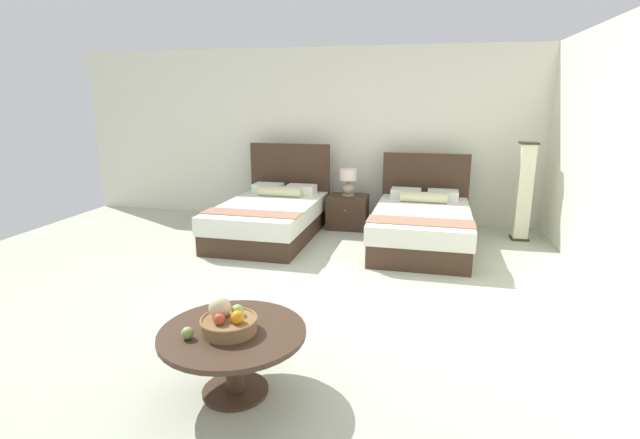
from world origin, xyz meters
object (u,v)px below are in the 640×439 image
bed_near_window (271,216)px  loose_apple (187,333)px  table_lamp (348,180)px  coffee_table (233,344)px  floor_lamp_corner (524,192)px  bed_near_corner (422,225)px  fruit_bowl (228,321)px  nightstand (348,212)px

bed_near_window → loose_apple: bed_near_window is taller
table_lamp → loose_apple: bearing=-94.0°
coffee_table → loose_apple: bearing=-144.7°
bed_near_window → floor_lamp_corner: (3.44, 0.59, 0.38)m
bed_near_corner → floor_lamp_corner: (1.35, 0.60, 0.38)m
bed_near_corner → floor_lamp_corner: bearing=23.9°
fruit_bowl → nightstand: bearing=88.7°
bed_near_corner → fruit_bowl: 3.83m
bed_near_corner → fruit_bowl: (-1.20, -3.63, 0.24)m
bed_near_corner → floor_lamp_corner: floor_lamp_corner is taller
fruit_bowl → floor_lamp_corner: size_ratio=0.27×
loose_apple → floor_lamp_corner: size_ratio=0.06×
table_lamp → bed_near_corner: bearing=-33.0°
coffee_table → bed_near_corner: bearing=71.9°
bed_near_corner → table_lamp: (-1.10, 0.71, 0.45)m
bed_near_window → floor_lamp_corner: bearing=9.7°
bed_near_window → table_lamp: bearing=35.4°
bed_near_window → nightstand: bearing=34.6°
loose_apple → floor_lamp_corner: floor_lamp_corner is taller
bed_near_window → fruit_bowl: (0.89, -3.63, 0.23)m
bed_near_window → fruit_bowl: bearing=-76.2°
table_lamp → loose_apple: (-0.31, -4.49, -0.24)m
bed_near_corner → coffee_table: 3.80m
table_lamp → floor_lamp_corner: (2.45, -0.12, -0.06)m
nightstand → table_lamp: table_lamp is taller
bed_near_window → floor_lamp_corner: floor_lamp_corner is taller
loose_apple → coffee_table: bearing=35.3°
nightstand → bed_near_window: bearing=-145.4°
nightstand → bed_near_corner: bearing=-32.2°
bed_near_corner → coffee_table: bearing=-108.1°
bed_near_corner → bed_near_window: bearing=179.8°
nightstand → loose_apple: (-0.31, -4.47, 0.24)m
bed_near_corner → nightstand: bearing=147.8°
table_lamp → bed_near_window: bearing=-144.6°
coffee_table → fruit_bowl: size_ratio=2.58×
bed_near_window → bed_near_corner: (2.09, -0.01, -0.00)m
bed_near_corner → coffee_table: size_ratio=2.19×
bed_near_corner → coffee_table: bed_near_corner is taller
nightstand → loose_apple: 4.48m
coffee_table → fruit_bowl: (-0.02, -0.02, 0.17)m
nightstand → loose_apple: bearing=-94.0°
nightstand → table_lamp: (0.00, 0.02, 0.49)m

